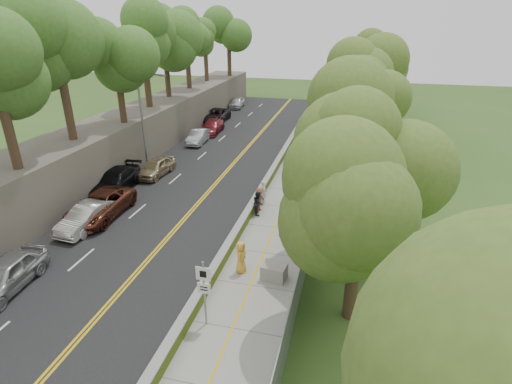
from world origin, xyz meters
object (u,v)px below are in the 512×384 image
object	(u,v)px
car_0	(6,275)
car_1	(87,217)
car_2	(100,206)
signpost	(204,287)
painter_0	(241,257)
concrete_block	(274,272)
construction_barrel	(327,139)
person_far	(325,158)
streetlight	(144,114)

from	to	relation	value
car_0	car_1	bearing A→B (deg)	85.16
car_1	car_2	size ratio (longest dim) A/B	0.78
signpost	painter_0	world-z (taller)	signpost
concrete_block	car_2	distance (m)	12.86
car_2	painter_0	size ratio (longest dim) A/B	3.26
construction_barrel	painter_0	world-z (taller)	painter_0
car_2	person_far	world-z (taller)	car_2
concrete_block	car_0	xyz separation A→B (m)	(-12.20, -3.82, 0.37)
streetlight	painter_0	xyz separation A→B (m)	(11.91, -13.00, -3.73)
construction_barrel	streetlight	bearing A→B (deg)	-142.26
concrete_block	person_far	xyz separation A→B (m)	(1.00, 17.12, 0.37)
car_2	streetlight	bearing A→B (deg)	97.10
streetlight	concrete_block	world-z (taller)	streetlight
car_1	car_0	bearing A→B (deg)	-85.98
construction_barrel	car_1	size ratio (longest dim) A/B	0.19
car_0	car_1	size ratio (longest dim) A/B	1.03
streetlight	person_far	size ratio (longest dim) A/B	5.25
streetlight	car_0	world-z (taller)	streetlight
car_1	car_2	xyz separation A→B (m)	(-0.06, 1.46, 0.06)
concrete_block	car_1	bearing A→B (deg)	168.79
car_1	painter_0	size ratio (longest dim) A/B	2.56
car_0	person_far	world-z (taller)	car_0
signpost	person_far	world-z (taller)	signpost
construction_barrel	person_far	xyz separation A→B (m)	(0.36, -7.13, 0.34)
streetlight	painter_0	bearing A→B (deg)	-47.50
car_0	car_1	world-z (taller)	car_0
car_0	construction_barrel	bearing A→B (deg)	60.57
car_0	painter_0	size ratio (longest dim) A/B	2.64
signpost	concrete_block	world-z (taller)	signpost
car_1	person_far	size ratio (longest dim) A/B	2.89
streetlight	signpost	world-z (taller)	streetlight
car_2	car_0	bearing A→B (deg)	-91.09
concrete_block	person_far	bearing A→B (deg)	86.66
signpost	concrete_block	size ratio (longest dim) A/B	2.63
streetlight	concrete_block	distance (m)	19.44
concrete_block	construction_barrel	bearing A→B (deg)	88.49
car_0	concrete_block	bearing A→B (deg)	12.53
car_1	painter_0	world-z (taller)	painter_0
streetlight	painter_0	world-z (taller)	streetlight
person_far	concrete_block	bearing A→B (deg)	66.04
painter_0	car_0	bearing A→B (deg)	108.56
concrete_block	person_far	world-z (taller)	person_far
construction_barrel	concrete_block	distance (m)	24.26
car_1	painter_0	distance (m)	10.69
signpost	car_0	xyz separation A→B (m)	(-10.05, 0.02, -1.15)
person_far	painter_0	bearing A→B (deg)	60.16
car_0	person_far	distance (m)	24.75
car_0	painter_0	bearing A→B (deg)	16.08
streetlight	car_2	xyz separation A→B (m)	(1.41, -9.30, -3.82)
construction_barrel	car_2	world-z (taller)	car_2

